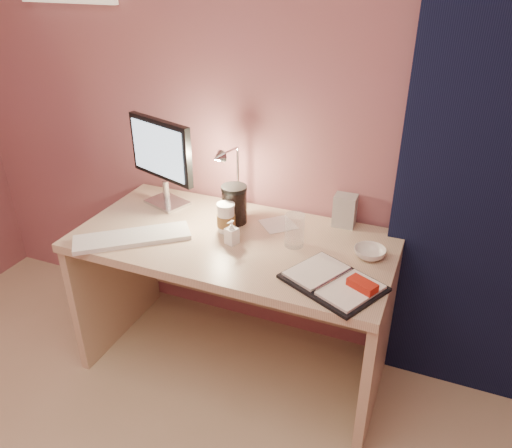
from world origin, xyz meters
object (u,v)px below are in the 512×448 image
at_px(lotion_bottle, 232,232).
at_px(dark_jar, 234,206).
at_px(coffee_cup, 226,218).
at_px(product_box, 345,211).
at_px(desk_lamp, 235,175).
at_px(planner, 335,282).
at_px(monitor, 163,155).
at_px(desk, 241,272).
at_px(bowl, 370,253).
at_px(keyboard, 132,237).
at_px(clear_cup, 295,230).

xyz_separation_m(lotion_bottle, dark_jar, (-0.07, 0.19, 0.03)).
relative_size(coffee_cup, dark_jar, 0.83).
height_order(product_box, desk_lamp, desk_lamp).
bearing_deg(planner, monitor, -174.78).
bearing_deg(desk, dark_jar, 130.92).
height_order(planner, lotion_bottle, lotion_bottle).
bearing_deg(coffee_cup, desk_lamp, 98.02).
xyz_separation_m(monitor, lotion_bottle, (0.46, -0.23, -0.20)).
relative_size(desk, monitor, 3.24).
relative_size(monitor, bowl, 3.33).
distance_m(keyboard, coffee_cup, 0.42).
height_order(clear_cup, bowl, clear_cup).
distance_m(planner, desk_lamp, 0.72).
bearing_deg(lotion_bottle, desk, 96.88).
bearing_deg(desk, product_box, 28.47).
bearing_deg(product_box, lotion_bottle, -140.75).
relative_size(lotion_bottle, desk_lamp, 0.33).
height_order(monitor, coffee_cup, monitor).
xyz_separation_m(clear_cup, desk_lamp, (-0.34, 0.15, 0.14)).
relative_size(keyboard, planner, 1.16).
distance_m(desk, dark_jar, 0.32).
bearing_deg(lotion_bottle, clear_cup, 19.22).
bearing_deg(product_box, clear_cup, -121.97).
relative_size(keyboard, lotion_bottle, 4.56).
distance_m(coffee_cup, bowl, 0.64).
relative_size(clear_cup, desk_lamp, 0.44).
distance_m(desk, keyboard, 0.53).
xyz_separation_m(monitor, keyboard, (0.05, -0.37, -0.25)).
bearing_deg(desk_lamp, bowl, 4.00).
bearing_deg(dark_jar, monitor, 173.27).
height_order(clear_cup, product_box, product_box).
height_order(planner, product_box, product_box).
bearing_deg(desk_lamp, coffee_cup, -66.95).
bearing_deg(coffee_cup, lotion_bottle, -52.66).
height_order(clear_cup, desk_lamp, desk_lamp).
distance_m(desk, bowl, 0.63).
bearing_deg(monitor, lotion_bottle, -7.33).
distance_m(clear_cup, bowl, 0.32).
bearing_deg(bowl, coffee_cup, -178.19).
xyz_separation_m(keyboard, bowl, (0.99, 0.25, 0.01)).
bearing_deg(planner, coffee_cup, -175.83).
height_order(coffee_cup, dark_jar, dark_jar).
height_order(keyboard, clear_cup, clear_cup).
relative_size(desk, lotion_bottle, 12.86).
distance_m(clear_cup, lotion_bottle, 0.27).
distance_m(coffee_cup, product_box, 0.54).
xyz_separation_m(planner, coffee_cup, (-0.56, 0.23, 0.05)).
xyz_separation_m(product_box, desk_lamp, (-0.50, -0.10, 0.13)).
bearing_deg(planner, desk_lamp, 173.32).
xyz_separation_m(monitor, desk_lamp, (0.37, 0.01, -0.05)).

